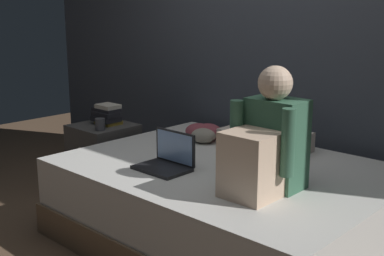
# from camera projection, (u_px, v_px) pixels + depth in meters

# --- Properties ---
(ground_plane) EXTENTS (8.00, 8.00, 0.00)m
(ground_plane) POSITION_uv_depth(u_px,v_px,m) (170.00, 247.00, 3.12)
(ground_plane) COLOR brown
(wall_back) EXTENTS (5.60, 0.10, 2.70)m
(wall_back) POSITION_uv_depth(u_px,v_px,m) (286.00, 22.00, 3.66)
(wall_back) COLOR #424751
(wall_back) RESTS_ON ground_plane
(bed) EXTENTS (2.00, 1.50, 0.51)m
(bed) POSITION_uv_depth(u_px,v_px,m) (226.00, 204.00, 3.14)
(bed) COLOR #7A6047
(bed) RESTS_ON ground_plane
(nightstand) EXTENTS (0.44, 0.46, 0.55)m
(nightstand) POSITION_uv_depth(u_px,v_px,m) (104.00, 158.00, 4.03)
(nightstand) COLOR #474442
(nightstand) RESTS_ON ground_plane
(person_sitting) EXTENTS (0.39, 0.44, 0.66)m
(person_sitting) POSITION_uv_depth(u_px,v_px,m) (266.00, 145.00, 2.59)
(person_sitting) COLOR #38664C
(person_sitting) RESTS_ON bed
(laptop) EXTENTS (0.32, 0.23, 0.22)m
(laptop) POSITION_uv_depth(u_px,v_px,m) (167.00, 160.00, 3.00)
(laptop) COLOR black
(laptop) RESTS_ON bed
(pillow) EXTENTS (0.56, 0.36, 0.13)m
(pillow) POSITION_uv_depth(u_px,v_px,m) (265.00, 140.00, 3.41)
(pillow) COLOR beige
(pillow) RESTS_ON bed
(book_stack) EXTENTS (0.23, 0.18, 0.16)m
(book_stack) POSITION_uv_depth(u_px,v_px,m) (107.00, 115.00, 3.97)
(book_stack) COLOR gold
(book_stack) RESTS_ON nightstand
(mug) EXTENTS (0.08, 0.08, 0.09)m
(mug) POSITION_uv_depth(u_px,v_px,m) (100.00, 124.00, 3.78)
(mug) COLOR #3D3D42
(mug) RESTS_ON nightstand
(clothes_pile) EXTENTS (0.28, 0.26, 0.12)m
(clothes_pile) POSITION_uv_depth(u_px,v_px,m) (204.00, 133.00, 3.64)
(clothes_pile) COLOR #8E3D47
(clothes_pile) RESTS_ON bed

